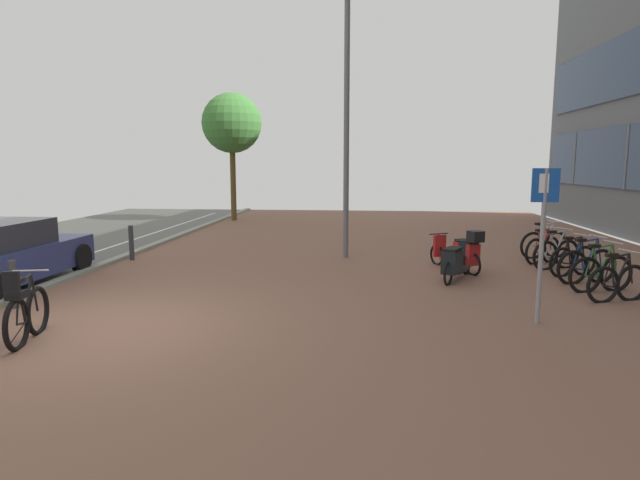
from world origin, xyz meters
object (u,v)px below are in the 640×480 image
(bicycle_rack_06, at_px, (544,245))
(bollard_far, at_px, (131,243))
(street_tree, at_px, (232,124))
(scooter_near, at_px, (461,252))
(bicycle_rack_01, at_px, (601,274))
(bollard_near, at_px, (14,284))
(bicycle_foreground, at_px, (23,314))
(bicycle_rack_02, at_px, (587,266))
(lamp_post, at_px, (347,113))
(bicycle_rack_00, at_px, (618,283))
(scooter_mid, at_px, (456,262))
(bicycle_rack_04, at_px, (556,254))
(bicycle_rack_05, at_px, (543,250))
(parking_sign, at_px, (543,229))

(bicycle_rack_06, height_order, bollard_far, bicycle_rack_06)
(street_tree, bearing_deg, scooter_near, -52.34)
(bollard_far, bearing_deg, scooter_near, -5.06)
(bicycle_rack_01, bearing_deg, bollard_near, -168.62)
(bollard_near, bearing_deg, bollard_far, 90.00)
(bicycle_foreground, distance_m, bicycle_rack_01, 9.85)
(bicycle_foreground, relative_size, bicycle_rack_06, 1.00)
(bicycle_rack_02, bearing_deg, bicycle_rack_06, 88.08)
(scooter_near, xyz_separation_m, bollard_far, (-8.06, 0.71, -0.01))
(bicycle_rack_02, height_order, bicycle_rack_06, bicycle_rack_02)
(street_tree, height_order, bollard_near, street_tree)
(bicycle_rack_06, height_order, lamp_post, lamp_post)
(bicycle_rack_00, distance_m, scooter_mid, 2.96)
(bicycle_rack_00, xyz_separation_m, bicycle_rack_04, (-0.06, 2.90, 0.01))
(bicycle_rack_00, xyz_separation_m, street_tree, (-10.16, 12.56, 3.75))
(bicycle_rack_00, bearing_deg, bicycle_rack_01, 88.66)
(bicycle_foreground, xyz_separation_m, scooter_mid, (6.53, 4.40, -0.00))
(scooter_mid, distance_m, lamp_post, 4.78)
(lamp_post, relative_size, bollard_far, 7.58)
(bicycle_foreground, height_order, bollard_far, bicycle_foreground)
(bicycle_rack_05, bearing_deg, bollard_far, -177.09)
(bicycle_rack_01, xyz_separation_m, scooter_mid, (-2.60, 0.71, 0.04))
(scooter_near, bearing_deg, bicycle_rack_04, 12.72)
(bicycle_rack_04, distance_m, lamp_post, 6.04)
(street_tree, bearing_deg, bollard_far, -91.31)
(parking_sign, height_order, lamp_post, lamp_post)
(lamp_post, bearing_deg, bicycle_rack_01, -32.93)
(bicycle_rack_06, bearing_deg, bicycle_rack_04, -97.85)
(bicycle_foreground, relative_size, lamp_post, 0.20)
(bicycle_rack_01, height_order, bicycle_rack_04, bicycle_rack_01)
(bicycle_rack_05, xyz_separation_m, bicycle_rack_06, (0.27, 0.73, 0.02))
(scooter_near, bearing_deg, bicycle_rack_00, -46.02)
(bicycle_foreground, xyz_separation_m, lamp_post, (4.13, 6.93, 3.28))
(bicycle_rack_01, bearing_deg, scooter_near, 144.36)
(bollard_near, bearing_deg, scooter_mid, 19.81)
(bicycle_rack_06, distance_m, parking_sign, 6.25)
(bicycle_rack_05, xyz_separation_m, bollard_far, (-10.24, -0.52, 0.11))
(bicycle_rack_02, bearing_deg, bollard_far, 170.97)
(bicycle_rack_02, height_order, scooter_near, scooter_near)
(bicycle_foreground, relative_size, bicycle_rack_01, 1.00)
(bicycle_rack_06, relative_size, street_tree, 0.25)
(bicycle_rack_06, xyz_separation_m, parking_sign, (-1.97, -5.83, 1.12))
(bicycle_rack_02, bearing_deg, bicycle_rack_05, 94.59)
(bicycle_foreground, xyz_separation_m, street_tree, (-1.04, 15.52, 3.69))
(bicycle_rack_00, height_order, bollard_near, bicycle_rack_00)
(bicycle_rack_05, height_order, street_tree, street_tree)
(bicycle_rack_00, bearing_deg, bicycle_rack_02, 88.16)
(scooter_near, height_order, lamp_post, lamp_post)
(bicycle_rack_00, relative_size, street_tree, 0.23)
(bicycle_rack_04, height_order, bollard_far, bicycle_rack_04)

